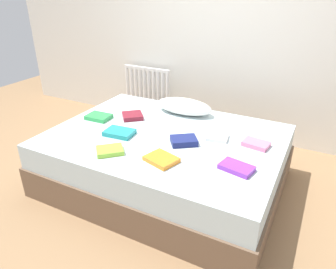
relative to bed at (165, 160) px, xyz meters
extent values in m
plane|color=#93704C|center=(0.00, 0.00, -0.25)|extent=(8.00, 8.00, 0.00)
cube|color=silver|center=(0.00, 1.35, 1.15)|extent=(6.00, 0.10, 2.80)
cube|color=brown|center=(0.00, 0.00, -0.11)|extent=(2.00, 1.50, 0.28)
cube|color=silver|center=(0.00, 0.00, 0.14)|extent=(1.96, 1.46, 0.22)
cylinder|color=white|center=(-1.21, 1.20, 0.18)|extent=(0.04, 0.04, 0.59)
cylinder|color=white|center=(-1.14, 1.20, 0.18)|extent=(0.04, 0.04, 0.59)
cylinder|color=white|center=(-1.08, 1.20, 0.18)|extent=(0.04, 0.04, 0.59)
cylinder|color=white|center=(-1.01, 1.20, 0.18)|extent=(0.04, 0.04, 0.59)
cylinder|color=white|center=(-0.94, 1.20, 0.18)|extent=(0.04, 0.04, 0.59)
cylinder|color=white|center=(-0.87, 1.20, 0.18)|extent=(0.04, 0.04, 0.59)
cylinder|color=white|center=(-0.81, 1.20, 0.18)|extent=(0.04, 0.04, 0.59)
cylinder|color=white|center=(-0.74, 1.20, 0.18)|extent=(0.04, 0.04, 0.59)
cylinder|color=white|center=(-0.67, 1.20, 0.18)|extent=(0.04, 0.04, 0.59)
cylinder|color=white|center=(-0.60, 1.20, 0.18)|extent=(0.04, 0.04, 0.59)
cube|color=white|center=(-0.91, 1.20, 0.45)|extent=(0.65, 0.04, 0.04)
cube|color=white|center=(-0.91, 1.20, -0.09)|extent=(0.65, 0.04, 0.04)
ellipsoid|color=white|center=(-0.07, 0.52, 0.33)|extent=(0.58, 0.27, 0.15)
cube|color=teal|center=(-0.35, -0.18, 0.27)|extent=(0.26, 0.20, 0.04)
cube|color=white|center=(0.43, 0.14, 0.27)|extent=(0.20, 0.20, 0.03)
cube|color=orange|center=(0.18, -0.41, 0.27)|extent=(0.27, 0.24, 0.03)
cube|color=purple|center=(0.71, -0.26, 0.27)|extent=(0.26, 0.19, 0.04)
cube|color=navy|center=(0.21, -0.07, 0.28)|extent=(0.26, 0.25, 0.05)
cube|color=maroon|center=(-0.46, 0.18, 0.27)|extent=(0.27, 0.27, 0.04)
cube|color=#8CC638|center=(-0.23, -0.48, 0.27)|extent=(0.26, 0.26, 0.04)
cube|color=pink|center=(0.75, 0.15, 0.27)|extent=(0.22, 0.17, 0.04)
cube|color=green|center=(-0.74, 0.01, 0.27)|extent=(0.23, 0.18, 0.04)
camera|label=1|loc=(1.14, -2.14, 1.45)|focal=33.36mm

